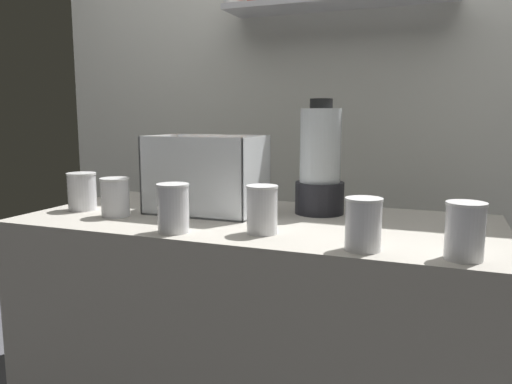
# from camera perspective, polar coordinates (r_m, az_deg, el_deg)

# --- Properties ---
(counter) EXTENTS (1.40, 0.64, 0.90)m
(counter) POSITION_cam_1_polar(r_m,az_deg,el_deg) (1.65, 0.00, -18.50)
(counter) COLOR #9E998E
(counter) RESTS_ON ground_plane
(back_wall_unit) EXTENTS (2.60, 0.24, 2.50)m
(back_wall_unit) POSITION_cam_1_polar(r_m,az_deg,el_deg) (2.20, 7.40, 10.08)
(back_wall_unit) COLOR silver
(back_wall_unit) RESTS_ON ground_plane
(carrot_display_bin) EXTENTS (0.35, 0.23, 0.24)m
(carrot_display_bin) POSITION_cam_1_polar(r_m,az_deg,el_deg) (1.60, -5.83, 0.43)
(carrot_display_bin) COLOR white
(carrot_display_bin) RESTS_ON counter
(blender_pitcher) EXTENTS (0.15, 0.15, 0.36)m
(blender_pitcher) POSITION_cam_1_polar(r_m,az_deg,el_deg) (1.57, 7.35, 3.04)
(blender_pitcher) COLOR black
(blender_pitcher) RESTS_ON counter
(juice_cup_pomegranate_far_left) EXTENTS (0.09, 0.09, 0.12)m
(juice_cup_pomegranate_far_left) POSITION_cam_1_polar(r_m,az_deg,el_deg) (1.72, -19.29, -0.15)
(juice_cup_pomegranate_far_left) COLOR white
(juice_cup_pomegranate_far_left) RESTS_ON counter
(juice_cup_pomegranate_left) EXTENTS (0.09, 0.09, 0.12)m
(juice_cup_pomegranate_left) POSITION_cam_1_polar(r_m,az_deg,el_deg) (1.58, -15.82, -0.80)
(juice_cup_pomegranate_left) COLOR white
(juice_cup_pomegranate_left) RESTS_ON counter
(juice_cup_carrot_middle) EXTENTS (0.09, 0.09, 0.13)m
(juice_cup_carrot_middle) POSITION_cam_1_polar(r_m,az_deg,el_deg) (1.33, -9.46, -2.14)
(juice_cup_carrot_middle) COLOR white
(juice_cup_carrot_middle) RESTS_ON counter
(juice_cup_mango_right) EXTENTS (0.08, 0.08, 0.13)m
(juice_cup_mango_right) POSITION_cam_1_polar(r_m,az_deg,el_deg) (1.30, 0.71, -2.41)
(juice_cup_mango_right) COLOR white
(juice_cup_mango_right) RESTS_ON counter
(juice_cup_mango_far_right) EXTENTS (0.09, 0.09, 0.12)m
(juice_cup_mango_far_right) POSITION_cam_1_polar(r_m,az_deg,el_deg) (1.16, 12.18, -3.85)
(juice_cup_mango_far_right) COLOR white
(juice_cup_mango_far_right) RESTS_ON counter
(juice_cup_carrot_rightmost) EXTENTS (0.08, 0.08, 0.12)m
(juice_cup_carrot_rightmost) POSITION_cam_1_polar(r_m,az_deg,el_deg) (1.15, 22.79, -4.55)
(juice_cup_carrot_rightmost) COLOR white
(juice_cup_carrot_rightmost) RESTS_ON counter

